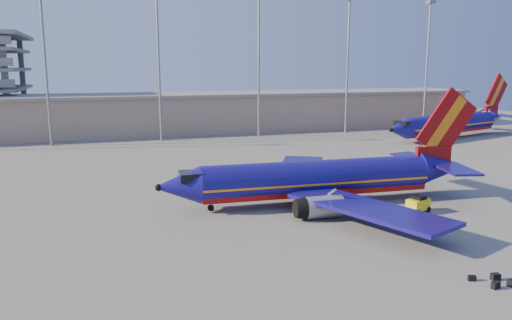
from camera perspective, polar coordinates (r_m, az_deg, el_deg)
The scene contains 7 objects.
ground at distance 56.04m, azimuth 0.31°, elevation -4.25°, with size 220.00×220.00×0.00m, color slate.
terminal_building at distance 113.15m, azimuth -4.00°, elevation 5.57°, with size 122.00×16.00×8.50m.
light_mast_row at distance 99.91m, azimuth -5.27°, elevation 12.46°, with size 101.60×1.60×28.65m.
aircraft_main at distance 53.65m, azimuth 7.65°, elevation -2.17°, with size 35.99×34.58×12.18m.
aircraft_second at distance 108.87m, azimuth 21.46°, elevation 3.93°, with size 37.11×18.99×12.93m.
baggage_tug at distance 52.72m, azimuth 18.04°, elevation -4.78°, with size 2.67×2.08×1.68m.
luggage_pile at distance 38.37m, azimuth 26.10°, elevation -12.28°, with size 3.40×1.93×0.48m.
Camera 1 is at (-16.78, -51.46, 14.53)m, focal length 35.00 mm.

